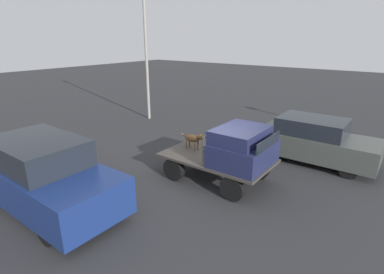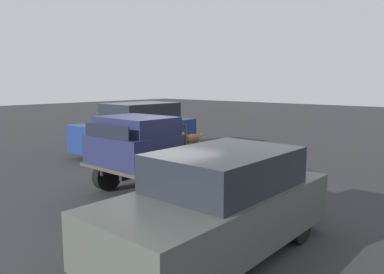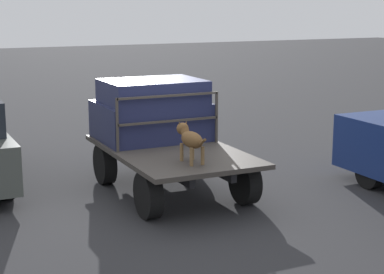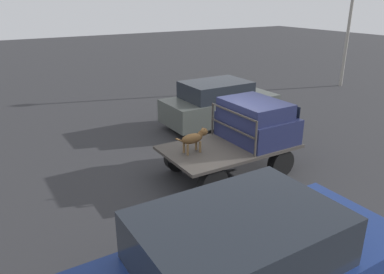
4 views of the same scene
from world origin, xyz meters
The scene contains 5 objects.
ground_plane centered at (0.00, 0.00, 0.00)m, with size 80.00×80.00×0.00m, color #2D2D30.
flatbed_truck centered at (0.00, 0.00, 0.59)m, with size 3.58×2.07×0.82m.
truck_cab centered at (0.92, 0.00, 1.36)m, with size 1.58×1.95×1.13m.
truck_headboard centered at (0.10, 0.00, 1.45)m, with size 0.04×1.95×0.95m.
dog centered at (-1.03, 0.11, 1.21)m, with size 0.98×0.26×0.64m.
Camera 3 is at (-10.16, 4.42, 3.34)m, focal length 60.00 mm.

